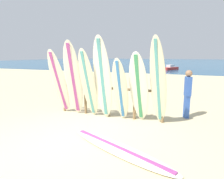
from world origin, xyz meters
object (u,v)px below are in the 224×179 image
(surfboard_leaning_far_left, at_px, (59,82))
(surfboard_leaning_center, at_px, (103,79))
(small_boat_offshore, at_px, (170,68))
(surfboard_leaning_far_right, at_px, (158,82))
(beachgoer_standing, at_px, (188,92))
(surfboard_leaning_left, at_px, (74,79))
(surfboard_rack, at_px, (109,96))
(surfboard_lying_on_sand, at_px, (119,149))
(surfboard_leaning_right, at_px, (139,88))
(surfboard_leaning_center_left, at_px, (88,84))
(surfboard_leaning_center_right, at_px, (120,90))

(surfboard_leaning_far_left, distance_m, surfboard_leaning_center, 1.62)
(surfboard_leaning_far_left, height_order, small_boat_offshore, surfboard_leaning_far_left)
(surfboard_leaning_far_right, xyz_separation_m, beachgoer_standing, (0.81, 1.09, -0.42))
(surfboard_leaning_left, height_order, surfboard_leaning_center, surfboard_leaning_center)
(surfboard_leaning_far_left, height_order, surfboard_leaning_far_right, surfboard_leaning_far_right)
(surfboard_rack, xyz_separation_m, surfboard_leaning_center, (-0.04, -0.39, 0.62))
(surfboard_leaning_far_right, bearing_deg, surfboard_lying_on_sand, -107.17)
(surfboard_lying_on_sand, bearing_deg, surfboard_leaning_right, 90.19)
(surfboard_leaning_center, bearing_deg, surfboard_leaning_far_left, -179.45)
(surfboard_rack, bearing_deg, surfboard_lying_on_sand, -62.97)
(surfboard_rack, relative_size, surfboard_leaning_center_left, 1.61)
(surfboard_leaning_right, xyz_separation_m, surfboard_lying_on_sand, (0.01, -1.84, -1.04))
(surfboard_leaning_center_right, bearing_deg, surfboard_leaning_far_right, 0.49)
(surfboard_lying_on_sand, height_order, small_boat_offshore, small_boat_offshore)
(surfboard_leaning_center_left, relative_size, surfboard_leaning_center_right, 1.14)
(surfboard_leaning_center_right, height_order, small_boat_offshore, surfboard_leaning_center_right)
(surfboard_leaning_center_left, relative_size, surfboard_lying_on_sand, 0.79)
(surfboard_leaning_center, height_order, beachgoer_standing, surfboard_leaning_center)
(surfboard_leaning_center_left, height_order, surfboard_leaning_right, surfboard_leaning_center_left)
(surfboard_leaning_right, bearing_deg, surfboard_rack, 165.47)
(surfboard_leaning_left, relative_size, surfboard_lying_on_sand, 0.88)
(surfboard_lying_on_sand, bearing_deg, surfboard_leaning_far_right, 72.83)
(surfboard_rack, height_order, surfboard_leaning_center_left, surfboard_leaning_center_left)
(surfboard_rack, distance_m, surfboard_lying_on_sand, 2.47)
(surfboard_leaning_far_left, distance_m, surfboard_leaning_center_left, 1.12)
(surfboard_leaning_center_left, distance_m, surfboard_leaning_right, 1.62)
(surfboard_leaning_far_left, height_order, surfboard_leaning_right, surfboard_leaning_far_left)
(small_boat_offshore, bearing_deg, beachgoer_standing, -84.43)
(surfboard_leaning_far_left, xyz_separation_m, small_boat_offshore, (2.03, 22.45, -0.87))
(surfboard_leaning_left, distance_m, surfboard_leaning_right, 2.17)
(surfboard_leaning_center_left, bearing_deg, surfboard_lying_on_sand, -46.62)
(surfboard_rack, bearing_deg, surfboard_leaning_far_right, -11.11)
(surfboard_leaning_left, distance_m, small_boat_offshore, 22.52)
(surfboard_rack, bearing_deg, surfboard_leaning_center, -96.57)
(surfboard_leaning_far_right, distance_m, beachgoer_standing, 1.42)
(surfboard_leaning_right, bearing_deg, surfboard_leaning_left, -176.50)
(surfboard_leaning_center, bearing_deg, surfboard_leaning_center_right, 6.02)
(surfboard_leaning_right, height_order, surfboard_leaning_far_right, surfboard_leaning_far_right)
(surfboard_leaning_center_left, bearing_deg, surfboard_leaning_center_right, 3.78)
(surfboard_leaning_far_right, bearing_deg, surfboard_leaning_left, -178.12)
(surfboard_leaning_far_left, xyz_separation_m, beachgoer_standing, (4.10, 1.17, -0.26))
(surfboard_rack, bearing_deg, surfboard_leaning_far_left, -166.26)
(surfboard_rack, relative_size, surfboard_leaning_far_left, 1.62)
(surfboard_leaning_left, height_order, surfboard_leaning_far_right, surfboard_leaning_far_right)
(surfboard_rack, xyz_separation_m, small_boat_offshore, (0.37, 22.05, -0.44))
(surfboard_lying_on_sand, relative_size, small_boat_offshore, 0.98)
(surfboard_leaning_far_left, height_order, surfboard_leaning_left, surfboard_leaning_left)
(surfboard_leaning_center_right, relative_size, small_boat_offshore, 0.68)
(beachgoer_standing, bearing_deg, surfboard_leaning_center_right, -150.31)
(surfboard_rack, relative_size, surfboard_leaning_center, 1.38)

